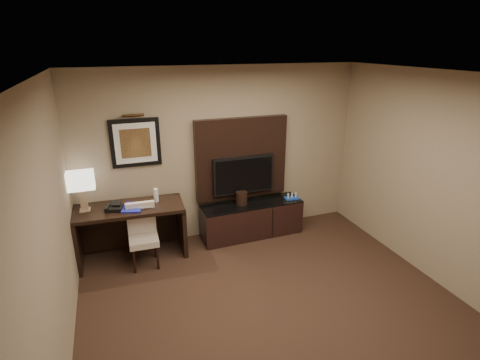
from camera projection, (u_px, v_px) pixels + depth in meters
name	position (u px, v px, depth m)	size (l,w,h in m)	color
floor	(290.00, 331.00, 4.14)	(4.50, 5.00, 0.01)	black
ceiling	(304.00, 80.00, 3.21)	(4.50, 5.00, 0.01)	silver
wall_back	(222.00, 154.00, 5.89)	(4.50, 0.01, 2.70)	gray
wall_left	(43.00, 263.00, 2.97)	(0.01, 5.00, 2.70)	gray
wall_right	(468.00, 192.00, 4.38)	(0.01, 5.00, 2.70)	gray
desk	(132.00, 232.00, 5.43)	(1.52, 0.65, 0.81)	black
credenza	(252.00, 219.00, 6.11)	(1.65, 0.46, 0.57)	black
tv_wall_panel	(241.00, 158.00, 5.96)	(1.50, 0.12, 1.30)	black
tv	(243.00, 175.00, 5.95)	(1.00, 0.08, 0.60)	black
artwork	(135.00, 143.00, 5.36)	(0.70, 0.04, 0.70)	black
picture_light	(133.00, 115.00, 5.19)	(0.04, 0.04, 0.30)	#3B2412
desk_chair	(144.00, 239.00, 5.23)	(0.40, 0.46, 0.83)	beige
table_lamp	(82.00, 192.00, 5.08)	(0.34, 0.19, 0.55)	tan
desk_phone	(114.00, 206.00, 5.18)	(0.22, 0.20, 0.11)	black
blue_folder	(133.00, 207.00, 5.25)	(0.26, 0.34, 0.02)	#1C22B6
book	(136.00, 199.00, 5.26)	(0.18, 0.02, 0.24)	tan
water_bottle	(156.00, 195.00, 5.44)	(0.07, 0.07, 0.20)	white
ice_bucket	(242.00, 198.00, 5.95)	(0.19, 0.19, 0.21)	black
minibar_tray	(292.00, 196.00, 6.18)	(0.24, 0.14, 0.09)	#1A43A9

